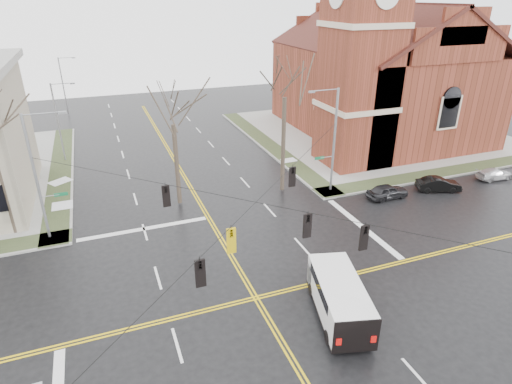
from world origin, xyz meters
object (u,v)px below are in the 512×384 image
object	(u,v)px
streetlight_north_b	(64,84)
parked_car_c	(495,174)
signal_pole_ne	(333,138)
signal_pole_nw	(38,175)
parked_car_a	(387,191)
parked_car_b	(439,184)
church	(378,65)
tree_nw_near	(173,119)
cargo_van	(338,294)
tree_ne	(285,91)
streetlight_north_a	(59,120)

from	to	relation	value
streetlight_north_b	parked_car_c	size ratio (longest dim) A/B	2.22
signal_pole_ne	signal_pole_nw	bearing A→B (deg)	180.00
parked_car_a	parked_car_b	size ratio (longest dim) A/B	0.97
church	parked_car_c	size ratio (longest dim) A/B	7.64
parked_car_b	parked_car_c	size ratio (longest dim) A/B	1.06
church	signal_pole_nw	world-z (taller)	church
church	parked_car_c	world-z (taller)	church
tree_nw_near	parked_car_c	bearing A→B (deg)	-10.37
church	parked_car_b	distance (m)	18.90
parked_car_c	parked_car_b	bearing A→B (deg)	95.68
cargo_van	tree_ne	xyz separation A→B (m)	(3.78, 15.84, 7.59)
church	parked_car_b	world-z (taller)	church
church	signal_pole_ne	xyz separation A→B (m)	(-13.44, -13.28, -3.48)
signal_pole_ne	cargo_van	distance (m)	16.61
parked_car_b	church	bearing A→B (deg)	5.52
cargo_van	parked_car_c	size ratio (longest dim) A/B	1.73
church	parked_car_a	distance (m)	20.39
parked_car_a	parked_car_c	bearing A→B (deg)	-91.83
signal_pole_nw	cargo_van	bearing A→B (deg)	-43.61
church	tree_nw_near	size ratio (longest dim) A/B	2.73
signal_pole_ne	parked_car_a	bearing A→B (deg)	-37.08
cargo_van	tree_ne	size ratio (longest dim) A/B	0.51
cargo_van	tree_nw_near	bearing A→B (deg)	122.85
signal_pole_ne	streetlight_north_b	bearing A→B (deg)	121.05
church	parked_car_c	bearing A→B (deg)	-80.84
cargo_van	parked_car_a	size ratio (longest dim) A/B	1.68
parked_car_c	signal_pole_nw	bearing A→B (deg)	88.98
streetlight_north_a	parked_car_b	distance (m)	37.15
signal_pole_ne	streetlight_north_a	xyz separation A→B (m)	(-21.97, 16.50, -0.48)
parked_car_a	signal_pole_nw	bearing A→B (deg)	82.27
parked_car_c	cargo_van	bearing A→B (deg)	118.80
cargo_van	tree_ne	bearing A→B (deg)	91.61
signal_pole_nw	cargo_van	world-z (taller)	signal_pole_nw
cargo_van	parked_car_c	distance (m)	26.23
parked_car_b	tree_nw_near	distance (m)	23.74
streetlight_north_a	parked_car_c	distance (m)	43.01
signal_pole_ne	parked_car_c	size ratio (longest dim) A/B	2.50
signal_pole_ne	tree_ne	world-z (taller)	tree_ne
church	tree_ne	distance (m)	20.91
streetlight_north_b	signal_pole_nw	bearing A→B (deg)	-91.05
cargo_van	parked_car_b	bearing A→B (deg)	48.04
parked_car_a	tree_ne	distance (m)	12.28
streetlight_north_a	church	bearing A→B (deg)	-5.19
signal_pole_ne	parked_car_a	world-z (taller)	signal_pole_ne
streetlight_north_b	parked_car_c	distance (m)	55.10
church	tree_ne	size ratio (longest dim) A/B	2.23
streetlight_north_b	tree_ne	distance (m)	39.62
cargo_van	tree_nw_near	size ratio (longest dim) A/B	0.62
streetlight_north_b	cargo_van	size ratio (longest dim) A/B	1.29
signal_pole_nw	tree_nw_near	world-z (taller)	tree_nw_near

